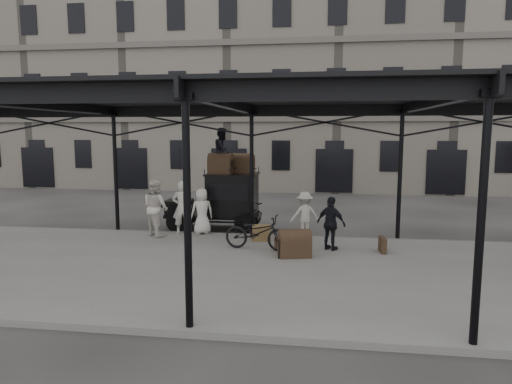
{
  "coord_description": "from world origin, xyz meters",
  "views": [
    {
      "loc": [
        2.35,
        -13.63,
        3.76
      ],
      "look_at": [
        0.21,
        1.6,
        1.7
      ],
      "focal_mm": 32.0,
      "sensor_mm": 36.0,
      "label": 1
    }
  ],
  "objects_px": {
    "bicycle": "(257,232)",
    "porter_official": "(331,223)",
    "porter_left": "(182,208)",
    "taxi": "(224,199)",
    "steamer_trunk_platform": "(295,245)",
    "steamer_trunk_roof_near": "(221,165)"
  },
  "relations": [
    {
      "from": "taxi",
      "to": "porter_left",
      "type": "xyz_separation_m",
      "value": [
        -1.18,
        -1.59,
        -0.11
      ]
    },
    {
      "from": "taxi",
      "to": "bicycle",
      "type": "xyz_separation_m",
      "value": [
        1.72,
        -3.33,
        -0.52
      ]
    },
    {
      "from": "taxi",
      "to": "bicycle",
      "type": "distance_m",
      "value": 3.79
    },
    {
      "from": "porter_left",
      "to": "taxi",
      "type": "bearing_deg",
      "value": -142.71
    },
    {
      "from": "porter_official",
      "to": "steamer_trunk_roof_near",
      "type": "distance_m",
      "value": 5.16
    },
    {
      "from": "bicycle",
      "to": "porter_official",
      "type": "bearing_deg",
      "value": -74.52
    },
    {
      "from": "taxi",
      "to": "porter_left",
      "type": "relative_size",
      "value": 1.93
    },
    {
      "from": "steamer_trunk_roof_near",
      "to": "porter_official",
      "type": "bearing_deg",
      "value": -30.0
    },
    {
      "from": "porter_left",
      "to": "bicycle",
      "type": "xyz_separation_m",
      "value": [
        2.9,
        -1.74,
        -0.41
      ]
    },
    {
      "from": "taxi",
      "to": "porter_left",
      "type": "distance_m",
      "value": 1.98
    },
    {
      "from": "porter_left",
      "to": "steamer_trunk_roof_near",
      "type": "distance_m",
      "value": 2.23
    },
    {
      "from": "steamer_trunk_platform",
      "to": "bicycle",
      "type": "bearing_deg",
      "value": 137.49
    },
    {
      "from": "porter_left",
      "to": "porter_official",
      "type": "bearing_deg",
      "value": 147.81
    },
    {
      "from": "porter_left",
      "to": "porter_official",
      "type": "relative_size",
      "value": 1.15
    },
    {
      "from": "porter_left",
      "to": "bicycle",
      "type": "relative_size",
      "value": 0.93
    },
    {
      "from": "porter_official",
      "to": "bicycle",
      "type": "distance_m",
      "value": 2.27
    },
    {
      "from": "porter_official",
      "to": "steamer_trunk_platform",
      "type": "distance_m",
      "value": 1.47
    },
    {
      "from": "bicycle",
      "to": "steamer_trunk_platform",
      "type": "distance_m",
      "value": 1.35
    },
    {
      "from": "steamer_trunk_roof_near",
      "to": "taxi",
      "type": "bearing_deg",
      "value": 76.91
    },
    {
      "from": "steamer_trunk_platform",
      "to": "steamer_trunk_roof_near",
      "type": "bearing_deg",
      "value": 114.51
    },
    {
      "from": "taxi",
      "to": "porter_official",
      "type": "distance_m",
      "value": 5.01
    },
    {
      "from": "taxi",
      "to": "steamer_trunk_platform",
      "type": "distance_m",
      "value": 4.96
    }
  ]
}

